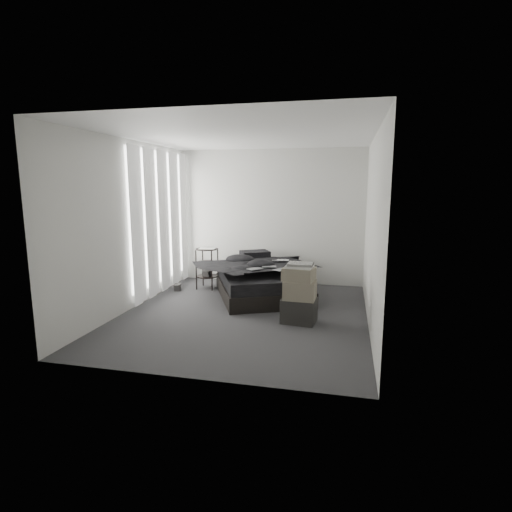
% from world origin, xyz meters
% --- Properties ---
extents(floor, '(3.60, 4.20, 0.01)m').
position_xyz_m(floor, '(0.00, 0.00, 0.00)').
color(floor, '#313133').
rests_on(floor, ground).
extents(ceiling, '(3.60, 4.20, 0.01)m').
position_xyz_m(ceiling, '(0.00, 0.00, 2.60)').
color(ceiling, white).
rests_on(ceiling, ground).
extents(wall_back, '(3.60, 0.01, 2.60)m').
position_xyz_m(wall_back, '(0.00, 2.10, 1.30)').
color(wall_back, silver).
rests_on(wall_back, ground).
extents(wall_front, '(3.60, 0.01, 2.60)m').
position_xyz_m(wall_front, '(0.00, -2.10, 1.30)').
color(wall_front, silver).
rests_on(wall_front, ground).
extents(wall_left, '(0.01, 4.20, 2.60)m').
position_xyz_m(wall_left, '(-1.80, 0.00, 1.30)').
color(wall_left, silver).
rests_on(wall_left, ground).
extents(wall_right, '(0.01, 4.20, 2.60)m').
position_xyz_m(wall_right, '(1.80, 0.00, 1.30)').
color(wall_right, silver).
rests_on(wall_right, ground).
extents(window_left, '(0.02, 2.00, 2.30)m').
position_xyz_m(window_left, '(-1.78, 0.90, 1.35)').
color(window_left, white).
rests_on(window_left, wall_left).
extents(curtain_left, '(0.06, 2.12, 2.48)m').
position_xyz_m(curtain_left, '(-1.73, 0.90, 1.28)').
color(curtain_left, white).
rests_on(curtain_left, wall_left).
extents(bed, '(2.03, 2.26, 0.25)m').
position_xyz_m(bed, '(0.05, 1.02, 0.13)').
color(bed, black).
rests_on(bed, floor).
extents(mattress, '(1.96, 2.19, 0.20)m').
position_xyz_m(mattress, '(0.05, 1.02, 0.35)').
color(mattress, black).
rests_on(mattress, bed).
extents(duvet, '(1.89, 2.00, 0.21)m').
position_xyz_m(duvet, '(0.07, 0.98, 0.56)').
color(duvet, black).
rests_on(duvet, mattress).
extents(pillow_lower, '(0.66, 0.57, 0.13)m').
position_xyz_m(pillow_lower, '(-0.28, 1.65, 0.51)').
color(pillow_lower, black).
rests_on(pillow_lower, mattress).
extents(pillow_upper, '(0.63, 0.57, 0.12)m').
position_xyz_m(pillow_upper, '(-0.22, 1.66, 0.63)').
color(pillow_upper, black).
rests_on(pillow_upper, pillow_lower).
extents(laptop, '(0.31, 0.22, 0.02)m').
position_xyz_m(laptop, '(0.34, 1.20, 0.67)').
color(laptop, silver).
rests_on(laptop, duvet).
extents(comic_a, '(0.27, 0.27, 0.01)m').
position_xyz_m(comic_a, '(0.05, 0.48, 0.67)').
color(comic_a, black).
rests_on(comic_a, duvet).
extents(comic_b, '(0.26, 0.20, 0.01)m').
position_xyz_m(comic_b, '(0.24, 0.71, 0.67)').
color(comic_b, black).
rests_on(comic_b, duvet).
extents(comic_c, '(0.25, 0.28, 0.01)m').
position_xyz_m(comic_c, '(0.46, 0.52, 0.68)').
color(comic_c, black).
rests_on(comic_c, duvet).
extents(side_stand, '(0.43, 0.43, 0.75)m').
position_xyz_m(side_stand, '(-1.06, 1.34, 0.37)').
color(side_stand, black).
rests_on(side_stand, floor).
extents(papers, '(0.31, 0.25, 0.01)m').
position_xyz_m(papers, '(-1.05, 1.33, 0.76)').
color(papers, white).
rests_on(papers, side_stand).
extents(floor_books, '(0.16, 0.20, 0.12)m').
position_xyz_m(floor_books, '(-1.55, 1.07, 0.06)').
color(floor_books, black).
rests_on(floor_books, floor).
extents(box_lower, '(0.50, 0.42, 0.34)m').
position_xyz_m(box_lower, '(0.85, -0.18, 0.17)').
color(box_lower, black).
rests_on(box_lower, floor).
extents(box_mid, '(0.45, 0.36, 0.26)m').
position_xyz_m(box_mid, '(0.85, -0.19, 0.47)').
color(box_mid, '#6A6354').
rests_on(box_mid, box_lower).
extents(box_upper, '(0.46, 0.40, 0.18)m').
position_xyz_m(box_upper, '(0.84, -0.18, 0.70)').
color(box_upper, '#6A6354').
rests_on(box_upper, box_mid).
extents(art_book_white, '(0.38, 0.32, 0.04)m').
position_xyz_m(art_book_white, '(0.85, -0.18, 0.81)').
color(art_book_white, silver).
rests_on(art_book_white, box_upper).
extents(art_book_snake, '(0.35, 0.28, 0.03)m').
position_xyz_m(art_book_snake, '(0.85, -0.19, 0.84)').
color(art_book_snake, silver).
rests_on(art_book_snake, art_book_white).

